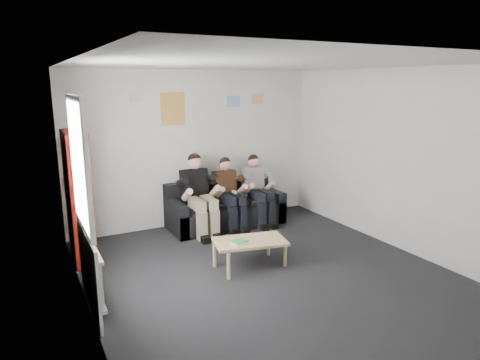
% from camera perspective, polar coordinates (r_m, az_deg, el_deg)
% --- Properties ---
extents(room_shell, '(5.00, 5.00, 5.00)m').
position_cam_1_polar(room_shell, '(5.37, 4.08, 0.69)').
color(room_shell, black).
rests_on(room_shell, ground).
extents(sofa, '(2.02, 0.83, 0.78)m').
position_cam_1_polar(sofa, '(7.62, -2.01, -3.92)').
color(sofa, black).
rests_on(sofa, ground).
extents(bookshelf, '(0.28, 0.83, 1.84)m').
position_cam_1_polar(bookshelf, '(6.38, -20.66, -2.14)').
color(bookshelf, maroon).
rests_on(bookshelf, ground).
extents(coffee_table, '(0.97, 0.53, 0.39)m').
position_cam_1_polar(coffee_table, '(5.89, 1.34, -8.44)').
color(coffee_table, '#D5B57A').
rests_on(coffee_table, ground).
extents(game_cases, '(0.22, 0.18, 0.03)m').
position_cam_1_polar(game_cases, '(5.76, -0.10, -8.27)').
color(game_cases, silver).
rests_on(game_cases, coffee_table).
extents(person_left, '(0.43, 0.92, 1.34)m').
position_cam_1_polar(person_left, '(7.13, -5.44, -2.06)').
color(person_left, black).
rests_on(person_left, sofa).
extents(person_middle, '(0.37, 0.80, 1.23)m').
position_cam_1_polar(person_middle, '(7.37, -1.39, -1.85)').
color(person_middle, '#432716').
rests_on(person_middle, sofa).
extents(person_right, '(0.37, 0.80, 1.23)m').
position_cam_1_polar(person_right, '(7.62, 2.41, -1.34)').
color(person_right, white).
rests_on(person_right, sofa).
extents(radiator, '(0.10, 0.64, 0.60)m').
position_cam_1_polar(radiator, '(5.16, -18.65, -12.24)').
color(radiator, white).
rests_on(radiator, ground).
extents(window, '(0.05, 1.30, 2.36)m').
position_cam_1_polar(window, '(4.91, -20.07, -5.13)').
color(window, white).
rests_on(window, room_shell).
extents(poster_large, '(0.42, 0.01, 0.55)m').
position_cam_1_polar(poster_large, '(7.36, -8.96, 9.36)').
color(poster_large, gold).
rests_on(poster_large, room_shell).
extents(poster_blue, '(0.25, 0.01, 0.20)m').
position_cam_1_polar(poster_blue, '(7.80, -0.85, 10.43)').
color(poster_blue, '#4690EE').
rests_on(poster_blue, room_shell).
extents(poster_pink, '(0.22, 0.01, 0.18)m').
position_cam_1_polar(poster_pink, '(8.04, 2.39, 10.85)').
color(poster_pink, '#D14189').
rests_on(poster_pink, room_shell).
extents(poster_sign, '(0.20, 0.01, 0.14)m').
position_cam_1_polar(poster_sign, '(7.17, -13.63, 10.67)').
color(poster_sign, silver).
rests_on(poster_sign, room_shell).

